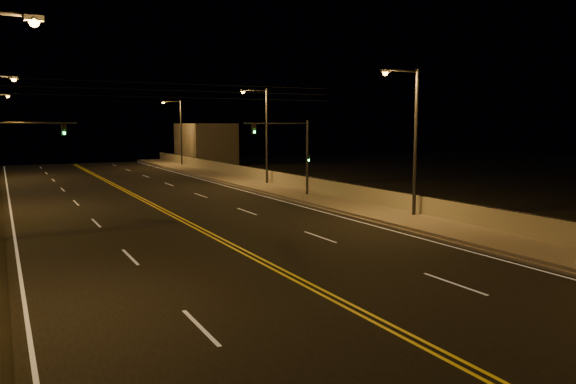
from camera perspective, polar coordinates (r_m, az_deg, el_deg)
name	(u,v)px	position (r m, az deg, el deg)	size (l,w,h in m)	color
road	(229,244)	(25.67, -6.05, -5.29)	(18.00, 120.00, 0.02)	black
sidewalk	(416,222)	(31.13, 12.84, -3.02)	(3.60, 120.00, 0.30)	gray
curb	(388,227)	(29.99, 10.10, -3.47)	(0.14, 120.00, 0.15)	gray
parapet_wall	(439,208)	(32.11, 15.13, -1.62)	(0.30, 120.00, 1.00)	#9F9A85
distant_building_right	(205,144)	(79.04, -8.40, 4.88)	(6.00, 10.00, 5.56)	#6D655B
parapet_rail	(440,199)	(32.04, 15.16, -0.68)	(0.06, 0.06, 120.00)	black
lane_markings	(229,244)	(25.61, -5.99, -5.30)	(17.32, 116.00, 0.00)	silver
streetlight_1	(412,133)	(32.19, 12.46, 5.87)	(2.55, 0.28, 8.47)	#2D2D33
streetlight_2	(264,130)	(49.03, -2.49, 6.30)	(2.55, 0.28, 8.47)	#2D2D33
streetlight_3	(179,128)	(73.29, -11.03, 6.36)	(2.55, 0.28, 8.47)	#2D2D33
traffic_signal_right	(295,149)	(40.58, 0.69, 4.37)	(5.11, 0.31, 5.70)	#2D2D33
traffic_signal_left	(5,156)	(35.87, -26.81, 3.31)	(5.11, 0.31, 5.70)	#2D2D33
overhead_wires	(168,90)	(34.20, -12.07, 10.06)	(22.00, 0.03, 0.83)	black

